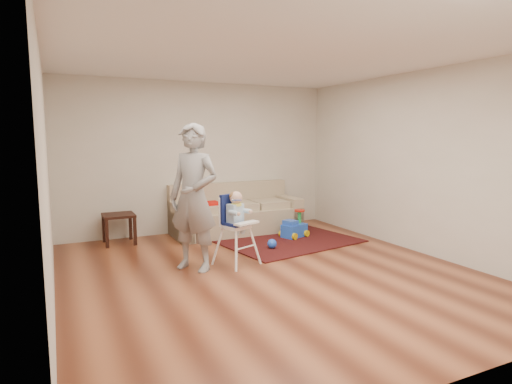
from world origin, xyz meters
name	(u,v)px	position (x,y,z in m)	size (l,w,h in m)	color
ground	(269,273)	(0.00, 0.00, 0.00)	(5.50, 5.50, 0.00)	#532414
room_envelope	(252,126)	(0.00, 0.53, 1.88)	(5.04, 5.52, 2.72)	beige
sofa	(236,209)	(0.51, 2.30, 0.44)	(2.29, 0.95, 0.88)	tan
side_table	(119,229)	(-1.52, 2.39, 0.24)	(0.49, 0.49, 0.49)	black
area_rug	(288,241)	(1.05, 1.35, 0.01)	(2.15, 1.61, 0.02)	black
ride_on_toy	(294,224)	(1.26, 1.51, 0.25)	(0.42, 0.30, 0.46)	blue
toy_ball	(272,244)	(0.56, 1.00, 0.09)	(0.15, 0.15, 0.15)	blue
high_chair	(236,229)	(-0.24, 0.53, 0.49)	(0.61, 0.61, 1.02)	white
adult	(194,198)	(-0.82, 0.56, 0.95)	(0.70, 0.46, 1.91)	gray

